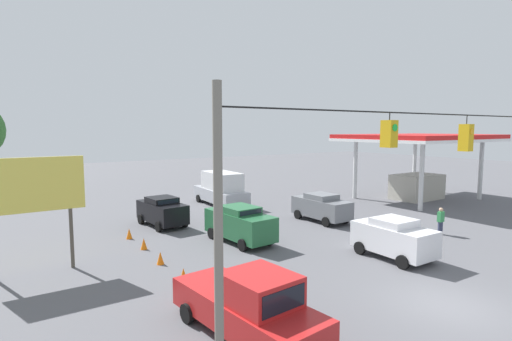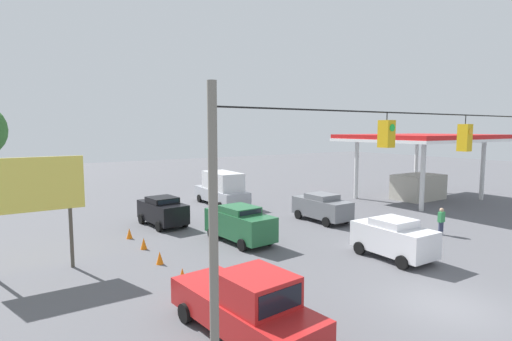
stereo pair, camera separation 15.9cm
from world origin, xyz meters
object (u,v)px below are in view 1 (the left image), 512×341
object	(u,v)px
traffic_cone_fifth	(144,244)
gas_station	(418,152)
traffic_cone_farthest	(129,234)
pickup_truck_red_parked_shoulder	(249,306)
roadside_billboard	(32,191)
box_truck_silver_oncoming_deep	(221,189)
pedestrian	(441,221)
sedan_black_withflow_far	(162,211)
traffic_cone_third	(183,275)
sedan_white_crossing_near	(394,237)
overhead_signal_span	(465,180)
sedan_green_withflow_mid	(240,223)
traffic_cone_fourth	(160,258)
traffic_cone_second	(214,295)
sedan_grey_oncoming_far	(321,207)
traffic_cone_nearest	(258,331)

from	to	relation	value
traffic_cone_fifth	gas_station	distance (m)	25.54
traffic_cone_farthest	gas_station	world-z (taller)	gas_station
pickup_truck_red_parked_shoulder	roadside_billboard	xyz separation A→B (m)	(4.79, -9.57, 2.65)
box_truck_silver_oncoming_deep	pedestrian	size ratio (longest dim) A/B	3.90
sedan_black_withflow_far	traffic_cone_third	xyz separation A→B (m)	(2.78, 9.72, -0.68)
sedan_white_crossing_near	traffic_cone_farthest	distance (m)	14.36
gas_station	roadside_billboard	xyz separation A→B (m)	(30.23, 2.09, -0.57)
overhead_signal_span	pickup_truck_red_parked_shoulder	world-z (taller)	overhead_signal_span
sedan_green_withflow_mid	overhead_signal_span	bearing A→B (deg)	100.39
sedan_white_crossing_near	traffic_cone_third	distance (m)	10.18
sedan_white_crossing_near	box_truck_silver_oncoming_deep	xyz separation A→B (m)	(0.39, -16.58, 0.34)
roadside_billboard	traffic_cone_fourth	bearing A→B (deg)	159.73
traffic_cone_second	pedestrian	size ratio (longest dim) A/B	0.38
box_truck_silver_oncoming_deep	traffic_cone_fifth	distance (m)	12.59
traffic_cone_farthest	pedestrian	xyz separation A→B (m)	(-15.69, 9.36, 0.50)
box_truck_silver_oncoming_deep	traffic_cone_farthest	size ratio (longest dim) A/B	10.38
sedan_green_withflow_mid	gas_station	bearing A→B (deg)	-172.19
sedan_white_crossing_near	sedan_grey_oncoming_far	world-z (taller)	sedan_white_crossing_near
overhead_signal_span	gas_station	size ratio (longest dim) A/B	1.51
roadside_billboard	box_truck_silver_oncoming_deep	bearing A→B (deg)	-146.81
box_truck_silver_oncoming_deep	roadside_billboard	world-z (taller)	roadside_billboard
overhead_signal_span	traffic_cone_farthest	size ratio (longest dim) A/B	31.49
sedan_white_crossing_near	sedan_grey_oncoming_far	size ratio (longest dim) A/B	0.92
traffic_cone_fourth	pedestrian	size ratio (longest dim) A/B	0.38
traffic_cone_fifth	traffic_cone_nearest	bearing A→B (deg)	89.40
box_truck_silver_oncoming_deep	gas_station	world-z (taller)	gas_station
sedan_grey_oncoming_far	traffic_cone_farthest	bearing A→B (deg)	-13.12
sedan_white_crossing_near	traffic_cone_fourth	bearing A→B (deg)	-28.99
overhead_signal_span	box_truck_silver_oncoming_deep	xyz separation A→B (m)	(-2.29, -21.36, -3.17)
sedan_black_withflow_far	traffic_cone_second	size ratio (longest dim) A/B	6.91
sedan_white_crossing_near	traffic_cone_second	xyz separation A→B (m)	(9.67, -0.31, -0.71)
traffic_cone_farthest	traffic_cone_nearest	bearing A→B (deg)	89.70
box_truck_silver_oncoming_deep	traffic_cone_fifth	world-z (taller)	box_truck_silver_oncoming_deep
overhead_signal_span	pickup_truck_red_parked_shoulder	size ratio (longest dim) A/B	3.30
overhead_signal_span	sedan_white_crossing_near	xyz separation A→B (m)	(-2.68, -4.79, -3.51)
traffic_cone_nearest	traffic_cone_fifth	size ratio (longest dim) A/B	1.00
sedan_green_withflow_mid	traffic_cone_nearest	xyz separation A→B (m)	(5.01, 9.18, -0.75)
box_truck_silver_oncoming_deep	gas_station	xyz separation A→B (m)	(-15.94, 7.26, 2.85)
pickup_truck_red_parked_shoulder	traffic_cone_second	size ratio (longest dim) A/B	9.53
box_truck_silver_oncoming_deep	overhead_signal_span	bearing A→B (deg)	83.87
pickup_truck_red_parked_shoulder	box_truck_silver_oncoming_deep	size ratio (longest dim) A/B	0.92
traffic_cone_fourth	traffic_cone_second	bearing A→B (deg)	91.14
sedan_black_withflow_far	sedan_white_crossing_near	bearing A→B (deg)	119.19
traffic_cone_second	traffic_cone_fifth	world-z (taller)	same
sedan_grey_oncoming_far	traffic_cone_fourth	bearing A→B (deg)	10.69
sedan_green_withflow_mid	pedestrian	xyz separation A→B (m)	(-10.75, 5.32, -0.25)
gas_station	traffic_cone_farthest	bearing A→B (deg)	-2.85
sedan_white_crossing_near	traffic_cone_nearest	xyz separation A→B (m)	(9.77, 2.65, -0.71)
sedan_black_withflow_far	roadside_billboard	distance (m)	9.70
traffic_cone_second	traffic_cone_third	xyz separation A→B (m)	(0.09, -2.48, 0.00)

